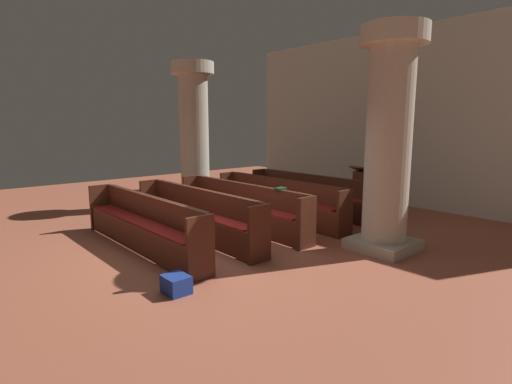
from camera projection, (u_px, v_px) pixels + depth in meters
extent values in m
plane|color=#AD5B42|center=(206.00, 249.00, 6.88)|extent=(19.20, 19.20, 0.00)
cube|color=silver|center=(399.00, 119.00, 10.44)|extent=(10.00, 0.16, 4.50)
cube|color=#562819|center=(310.00, 194.00, 9.59)|extent=(3.57, 0.38, 0.05)
cube|color=#562819|center=(315.00, 184.00, 9.66)|extent=(3.57, 0.04, 0.42)
cube|color=#492215|center=(316.00, 175.00, 9.65)|extent=(3.43, 0.06, 0.02)
cube|color=#4E2416|center=(259.00, 186.00, 10.94)|extent=(0.06, 0.44, 0.90)
cube|color=#4E2416|center=(377.00, 206.00, 8.24)|extent=(0.06, 0.44, 0.90)
cube|color=#522618|center=(305.00, 205.00, 9.51)|extent=(3.57, 0.03, 0.42)
cube|color=maroon|center=(309.00, 193.00, 9.57)|extent=(3.29, 0.32, 0.03)
cube|color=#562819|center=(277.00, 200.00, 8.89)|extent=(3.57, 0.38, 0.05)
cube|color=#562819|center=(283.00, 188.00, 8.96)|extent=(3.57, 0.04, 0.42)
cube|color=#492215|center=(285.00, 179.00, 8.96)|extent=(3.43, 0.06, 0.02)
cube|color=#4E2416|center=(228.00, 190.00, 10.25)|extent=(0.06, 0.44, 0.90)
cube|color=#4E2416|center=(345.00, 214.00, 7.54)|extent=(0.06, 0.44, 0.90)
cube|color=#522618|center=(272.00, 211.00, 8.82)|extent=(3.57, 0.03, 0.42)
cube|color=maroon|center=(277.00, 198.00, 8.87)|extent=(3.29, 0.32, 0.03)
cube|color=#562819|center=(240.00, 206.00, 8.20)|extent=(3.57, 0.38, 0.05)
cube|color=#562819|center=(246.00, 194.00, 8.27)|extent=(3.57, 0.04, 0.42)
cube|color=#492215|center=(248.00, 184.00, 8.27)|extent=(3.43, 0.06, 0.02)
cube|color=#4E2416|center=(192.00, 195.00, 9.55)|extent=(0.06, 0.44, 0.90)
cube|color=#4E2416|center=(307.00, 223.00, 6.85)|extent=(0.06, 0.44, 0.90)
cube|color=#522618|center=(233.00, 219.00, 8.13)|extent=(3.57, 0.03, 0.42)
cube|color=maroon|center=(239.00, 205.00, 8.18)|extent=(3.29, 0.32, 0.03)
cube|color=#562819|center=(195.00, 214.00, 7.51)|extent=(3.57, 0.38, 0.05)
cube|color=#562819|center=(202.00, 200.00, 7.57)|extent=(3.57, 0.05, 0.42)
cube|color=#492215|center=(204.00, 190.00, 7.57)|extent=(3.43, 0.06, 0.02)
cube|color=#4E2416|center=(150.00, 200.00, 8.86)|extent=(0.06, 0.44, 0.90)
cube|color=#4E2416|center=(260.00, 234.00, 6.16)|extent=(0.06, 0.44, 0.90)
cube|color=#522618|center=(187.00, 227.00, 7.43)|extent=(3.57, 0.03, 0.42)
cube|color=maroon|center=(194.00, 212.00, 7.49)|extent=(3.29, 0.32, 0.03)
cube|color=#562819|center=(141.00, 223.00, 6.81)|extent=(3.57, 0.38, 0.05)
cube|color=#562819|center=(150.00, 208.00, 6.88)|extent=(3.57, 0.04, 0.42)
cube|color=#492215|center=(152.00, 196.00, 6.88)|extent=(3.43, 0.06, 0.02)
cube|color=#4E2416|center=(101.00, 207.00, 8.16)|extent=(0.06, 0.44, 0.90)
cube|color=#4E2416|center=(201.00, 248.00, 5.46)|extent=(0.06, 0.44, 0.90)
cube|color=#522618|center=(132.00, 238.00, 6.74)|extent=(3.57, 0.03, 0.42)
cube|color=maroon|center=(140.00, 221.00, 6.79)|extent=(3.29, 0.32, 0.03)
cube|color=#B6AD9A|center=(383.00, 244.00, 6.88)|extent=(0.99, 0.99, 0.18)
cylinder|color=beige|center=(388.00, 146.00, 6.59)|extent=(0.74, 0.74, 3.17)
cylinder|color=beige|center=(394.00, 35.00, 6.30)|extent=(1.07, 1.07, 0.30)
cube|color=#B6AD9A|center=(196.00, 201.00, 10.65)|extent=(0.99, 0.99, 0.18)
cylinder|color=beige|center=(194.00, 138.00, 10.37)|extent=(0.74, 0.74, 3.17)
cylinder|color=beige|center=(193.00, 68.00, 10.08)|extent=(1.07, 1.07, 0.30)
cube|color=#562B1A|center=(359.00, 208.00, 10.15)|extent=(0.45, 0.45, 0.06)
cube|color=brown|center=(360.00, 190.00, 10.08)|extent=(0.28, 0.28, 0.95)
cube|color=brown|center=(361.00, 169.00, 9.99)|extent=(0.48, 0.35, 0.15)
cube|color=#194723|center=(281.00, 189.00, 7.54)|extent=(0.14, 0.21, 0.04)
cube|color=maroon|center=(376.00, 227.00, 7.85)|extent=(0.35, 0.30, 0.26)
cube|color=navy|center=(176.00, 284.00, 5.10)|extent=(0.34, 0.29, 0.23)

